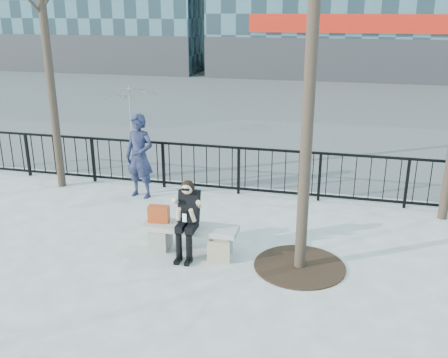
# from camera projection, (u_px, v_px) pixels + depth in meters

# --- Properties ---
(ground) EXTENTS (120.00, 120.00, 0.00)m
(ground) POSITION_uv_depth(u_px,v_px,m) (191.00, 251.00, 8.71)
(ground) COLOR gray
(ground) RESTS_ON ground
(street_surface) EXTENTS (60.00, 23.00, 0.01)m
(street_surface) POSITION_uv_depth(u_px,v_px,m) (291.00, 102.00, 22.48)
(street_surface) COLOR #474747
(street_surface) RESTS_ON ground
(railing) EXTENTS (14.00, 0.06, 1.10)m
(railing) POSITION_uv_depth(u_px,v_px,m) (230.00, 170.00, 11.28)
(railing) COLOR black
(railing) RESTS_ON ground
(tree_grate) EXTENTS (1.50, 1.50, 0.02)m
(tree_grate) POSITION_uv_depth(u_px,v_px,m) (300.00, 266.00, 8.18)
(tree_grate) COLOR black
(tree_grate) RESTS_ON ground
(bench_main) EXTENTS (1.65, 0.46, 0.49)m
(bench_main) POSITION_uv_depth(u_px,v_px,m) (190.00, 236.00, 8.61)
(bench_main) COLOR slate
(bench_main) RESTS_ON ground
(seated_woman) EXTENTS (0.50, 0.64, 1.34)m
(seated_woman) POSITION_uv_depth(u_px,v_px,m) (187.00, 220.00, 8.34)
(seated_woman) COLOR black
(seated_woman) RESTS_ON ground
(handbag) EXTENTS (0.37, 0.20, 0.30)m
(handbag) POSITION_uv_depth(u_px,v_px,m) (159.00, 214.00, 8.65)
(handbag) COLOR #AD3715
(handbag) RESTS_ON bench_main
(shopping_bag) EXTENTS (0.40, 0.21, 0.36)m
(shopping_bag) POSITION_uv_depth(u_px,v_px,m) (218.00, 253.00, 8.27)
(shopping_bag) COLOR beige
(shopping_bag) RESTS_ON ground
(standing_man) EXTENTS (0.75, 0.56, 1.87)m
(standing_man) POSITION_uv_depth(u_px,v_px,m) (140.00, 156.00, 10.94)
(standing_man) COLOR black
(standing_man) RESTS_ON ground
(vendor_umbrella) EXTENTS (2.39, 2.41, 1.69)m
(vendor_umbrella) POSITION_uv_depth(u_px,v_px,m) (129.00, 113.00, 15.97)
(vendor_umbrella) COLOR yellow
(vendor_umbrella) RESTS_ON ground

